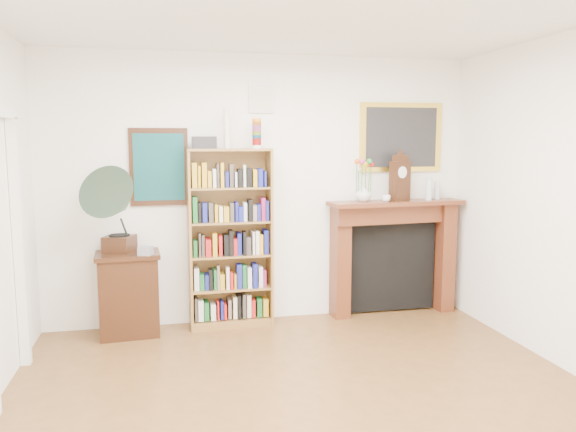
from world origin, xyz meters
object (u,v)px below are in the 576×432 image
object	(u,v)px
mantel_clock	(400,179)
bottle_right	(437,190)
bottle_left	(429,189)
teacup	(386,198)
side_cabinet	(129,294)
flower_vase	(364,193)
bookshelf	(230,228)
cd_stack	(146,251)
gramophone	(117,205)
fireplace	(393,246)

from	to	relation	value
mantel_clock	bottle_right	world-z (taller)	mantel_clock
bottle_left	teacup	bearing A→B (deg)	-174.86
side_cabinet	flower_vase	world-z (taller)	flower_vase
bookshelf	bottle_left	world-z (taller)	bookshelf
teacup	bottle_right	xyz separation A→B (m)	(0.65, 0.12, 0.06)
cd_stack	mantel_clock	bearing A→B (deg)	4.73
side_cabinet	bottle_left	distance (m)	3.33
mantel_clock	bottle_right	bearing A→B (deg)	-15.63
gramophone	fireplace	bearing A→B (deg)	24.78
gramophone	side_cabinet	bearing A→B (deg)	67.97
fireplace	bottle_right	size ratio (longest dim) A/B	7.63
flower_vase	bookshelf	bearing A→B (deg)	-179.61
side_cabinet	bottle_right	size ratio (longest dim) A/B	4.14
bookshelf	mantel_clock	distance (m)	1.90
mantel_clock	side_cabinet	bearing A→B (deg)	159.61
side_cabinet	flower_vase	xyz separation A→B (m)	(2.45, 0.08, 0.94)
flower_vase	bottle_right	bearing A→B (deg)	2.53
flower_vase	teacup	world-z (taller)	flower_vase
fireplace	flower_vase	xyz separation A→B (m)	(-0.37, -0.05, 0.60)
side_cabinet	bottle_left	xyz separation A→B (m)	(3.19, 0.04, 0.97)
cd_stack	flower_vase	xyz separation A→B (m)	(2.27, 0.23, 0.49)
gramophone	bottle_left	world-z (taller)	gramophone
flower_vase	side_cabinet	bearing A→B (deg)	-178.16
side_cabinet	gramophone	bearing A→B (deg)	-136.59
fireplace	bottle_left	world-z (taller)	bottle_left
mantel_clock	bottle_left	distance (m)	0.35
bookshelf	bottle_right	distance (m)	2.33
side_cabinet	cd_stack	bearing A→B (deg)	-44.52
side_cabinet	gramophone	xyz separation A→B (m)	(-0.07, -0.08, 0.90)
cd_stack	bottle_left	world-z (taller)	bottle_left
cd_stack	bottle_right	size ratio (longest dim) A/B	0.60
mantel_clock	flower_vase	size ratio (longest dim) A/B	2.87
fireplace	cd_stack	bearing A→B (deg)	-178.52
mantel_clock	flower_vase	distance (m)	0.43
gramophone	bottle_left	bearing A→B (deg)	22.72
cd_stack	teacup	size ratio (longest dim) A/B	1.31
fireplace	cd_stack	world-z (taller)	fireplace
fireplace	gramophone	size ratio (longest dim) A/B	1.78
gramophone	flower_vase	size ratio (longest dim) A/B	4.98
bookshelf	flower_vase	size ratio (longest dim) A/B	12.26
bottle_right	cd_stack	bearing A→B (deg)	-175.07
mantel_clock	bottle_left	world-z (taller)	mantel_clock
teacup	bottle_right	distance (m)	0.66
bookshelf	teacup	world-z (taller)	bookshelf
side_cabinet	cd_stack	distance (m)	0.51
gramophone	bottle_left	size ratio (longest dim) A/B	3.57
side_cabinet	fireplace	world-z (taller)	fireplace
bookshelf	gramophone	size ratio (longest dim) A/B	2.46
bookshelf	fireplace	xyz separation A→B (m)	(1.81, 0.06, -0.27)
bottle_right	flower_vase	bearing A→B (deg)	-177.47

